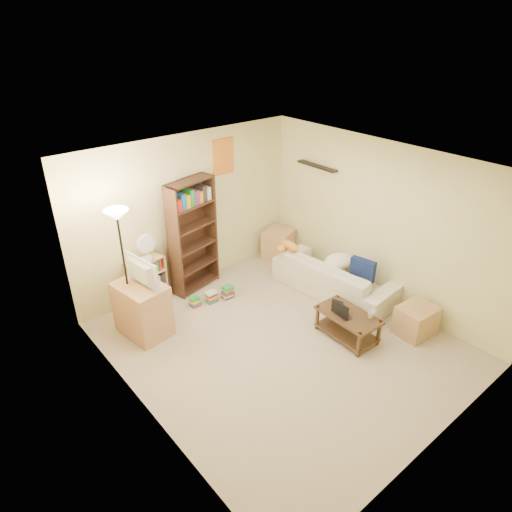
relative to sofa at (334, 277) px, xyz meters
name	(u,v)px	position (x,y,z in m)	size (l,w,h in m)	color
room	(285,238)	(-1.53, -0.41, 1.33)	(4.50, 4.54, 2.52)	tan
sofa	(334,277)	(0.00, 0.00, 0.00)	(0.97, 2.09, 0.59)	beige
navy_pillow	(363,270)	(0.14, -0.43, 0.27)	(0.39, 0.12, 0.35)	navy
cream_blanket	(338,261)	(0.14, 0.06, 0.21)	(0.54, 0.39, 0.23)	white
tabby_cat	(288,246)	(-0.33, 0.75, 0.37)	(0.47, 0.20, 0.16)	orange
coffee_table	(348,322)	(-0.73, -0.89, -0.05)	(0.51, 0.89, 0.39)	#482F1B
laptop	(346,312)	(-0.74, -0.85, 0.11)	(0.32, 0.38, 0.03)	black
laptop_screen	(340,309)	(-0.87, -0.85, 0.21)	(0.01, 0.29, 0.19)	white
mug	(371,315)	(-0.56, -1.14, 0.14)	(0.13, 0.13, 0.10)	silver
tv_remote	(338,302)	(-0.62, -0.61, 0.10)	(0.05, 0.16, 0.02)	black
tv_stand	(143,309)	(-2.86, 1.03, 0.10)	(0.52, 0.73, 0.78)	tan
television	(137,273)	(-2.86, 1.03, 0.69)	(0.19, 0.69, 0.39)	black
tall_bookshelf	(193,233)	(-1.61, 1.60, 0.68)	(0.87, 0.45, 1.85)	#432919
short_bookshelf	(147,283)	(-2.48, 1.63, 0.10)	(0.64, 0.33, 0.79)	tan
desk_fan	(146,246)	(-2.43, 1.59, 0.73)	(0.28, 0.16, 0.42)	silver
floor_lamp	(120,237)	(-2.97, 1.17, 1.20)	(0.32, 0.32, 1.87)	black
side_table	(278,244)	(0.13, 1.49, -0.02)	(0.48, 0.48, 0.55)	tan
end_cabinet	(416,320)	(0.08, -1.46, -0.08)	(0.52, 0.43, 0.43)	tan
book_stacks	(213,296)	(-1.66, 1.04, -0.20)	(0.71, 0.28, 0.22)	red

